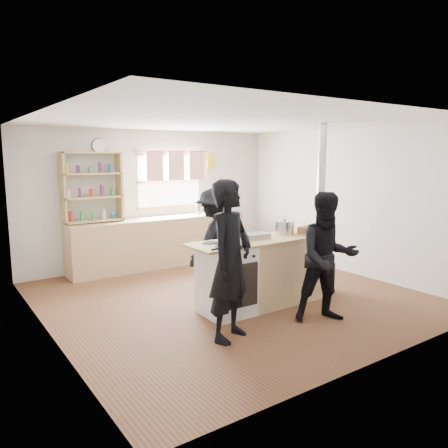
{
  "coord_description": "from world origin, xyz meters",
  "views": [
    {
      "loc": [
        -3.56,
        -5.0,
        2.04
      ],
      "look_at": [
        -0.17,
        -0.1,
        1.1
      ],
      "focal_mm": 35.0,
      "sensor_mm": 36.0,
      "label": 1
    }
  ],
  "objects_px": {
    "stockpot_counter": "(285,227)",
    "person_far": "(215,241)",
    "skillet_greens": "(231,245)",
    "flue_heater": "(319,249)",
    "roast_tray": "(256,236)",
    "person_near_right": "(327,257)",
    "cooking_island": "(262,272)",
    "bread_board": "(305,231)",
    "person_near_left": "(230,261)",
    "thermos": "(198,207)",
    "stockpot_stove": "(232,234)"
  },
  "relations": [
    {
      "from": "roast_tray",
      "to": "stockpot_stove",
      "type": "bearing_deg",
      "value": 157.83
    },
    {
      "from": "cooking_island",
      "to": "person_near_right",
      "type": "distance_m",
      "value": 0.99
    },
    {
      "from": "person_far",
      "to": "flue_heater",
      "type": "bearing_deg",
      "value": 127.99
    },
    {
      "from": "stockpot_counter",
      "to": "person_far",
      "type": "height_order",
      "value": "person_far"
    },
    {
      "from": "person_near_left",
      "to": "person_near_right",
      "type": "height_order",
      "value": "person_near_left"
    },
    {
      "from": "person_far",
      "to": "person_near_left",
      "type": "bearing_deg",
      "value": 43.71
    },
    {
      "from": "person_near_left",
      "to": "person_near_right",
      "type": "xyz_separation_m",
      "value": [
        1.29,
        -0.24,
        -0.09
      ]
    },
    {
      "from": "cooking_island",
      "to": "person_near_right",
      "type": "height_order",
      "value": "person_near_right"
    },
    {
      "from": "stockpot_counter",
      "to": "flue_heater",
      "type": "distance_m",
      "value": 0.71
    },
    {
      "from": "roast_tray",
      "to": "flue_heater",
      "type": "bearing_deg",
      "value": -3.57
    },
    {
      "from": "thermos",
      "to": "bread_board",
      "type": "relative_size",
      "value": 0.89
    },
    {
      "from": "thermos",
      "to": "person_far",
      "type": "xyz_separation_m",
      "value": [
        -0.89,
        -1.94,
        -0.25
      ]
    },
    {
      "from": "thermos",
      "to": "skillet_greens",
      "type": "relative_size",
      "value": 0.65
    },
    {
      "from": "flue_heater",
      "to": "stockpot_stove",
      "type": "bearing_deg",
      "value": 172.28
    },
    {
      "from": "stockpot_stove",
      "to": "person_near_right",
      "type": "distance_m",
      "value": 1.28
    },
    {
      "from": "stockpot_stove",
      "to": "person_near_left",
      "type": "height_order",
      "value": "person_near_left"
    },
    {
      "from": "stockpot_counter",
      "to": "person_far",
      "type": "xyz_separation_m",
      "value": [
        -0.69,
        0.75,
        -0.24
      ]
    },
    {
      "from": "roast_tray",
      "to": "flue_heater",
      "type": "relative_size",
      "value": 0.14
    },
    {
      "from": "bread_board",
      "to": "person_near_left",
      "type": "xyz_separation_m",
      "value": [
        -1.66,
        -0.52,
        -0.09
      ]
    },
    {
      "from": "stockpot_stove",
      "to": "person_far",
      "type": "distance_m",
      "value": 0.71
    },
    {
      "from": "roast_tray",
      "to": "person_near_left",
      "type": "distance_m",
      "value": 1.15
    },
    {
      "from": "stockpot_counter",
      "to": "person_near_right",
      "type": "xyz_separation_m",
      "value": [
        -0.17,
        -0.96,
        -0.22
      ]
    },
    {
      "from": "thermos",
      "to": "person_near_left",
      "type": "height_order",
      "value": "person_near_left"
    },
    {
      "from": "person_near_left",
      "to": "person_near_right",
      "type": "distance_m",
      "value": 1.32
    },
    {
      "from": "stockpot_stove",
      "to": "bread_board",
      "type": "distance_m",
      "value": 1.1
    },
    {
      "from": "roast_tray",
      "to": "skillet_greens",
      "type": "bearing_deg",
      "value": -157.07
    },
    {
      "from": "cooking_island",
      "to": "person_near_left",
      "type": "bearing_deg",
      "value": -146.93
    },
    {
      "from": "stockpot_counter",
      "to": "person_near_right",
      "type": "bearing_deg",
      "value": -99.92
    },
    {
      "from": "roast_tray",
      "to": "bread_board",
      "type": "bearing_deg",
      "value": -12.94
    },
    {
      "from": "person_near_left",
      "to": "person_far",
      "type": "distance_m",
      "value": 1.67
    },
    {
      "from": "skillet_greens",
      "to": "bread_board",
      "type": "xyz_separation_m",
      "value": [
        1.34,
        0.08,
        0.02
      ]
    },
    {
      "from": "cooking_island",
      "to": "stockpot_counter",
      "type": "relative_size",
      "value": 6.75
    },
    {
      "from": "flue_heater",
      "to": "cooking_island",
      "type": "bearing_deg",
      "value": 178.64
    },
    {
      "from": "roast_tray",
      "to": "person_near_right",
      "type": "bearing_deg",
      "value": -67.8
    },
    {
      "from": "roast_tray",
      "to": "bread_board",
      "type": "relative_size",
      "value": 1.13
    },
    {
      "from": "skillet_greens",
      "to": "person_near_right",
      "type": "bearing_deg",
      "value": -34.82
    },
    {
      "from": "skillet_greens",
      "to": "flue_heater",
      "type": "relative_size",
      "value": 0.17
    },
    {
      "from": "skillet_greens",
      "to": "stockpot_counter",
      "type": "xyz_separation_m",
      "value": [
        1.14,
        0.29,
        0.07
      ]
    },
    {
      "from": "skillet_greens",
      "to": "flue_heater",
      "type": "xyz_separation_m",
      "value": [
        1.74,
        0.18,
        -0.3
      ]
    },
    {
      "from": "bread_board",
      "to": "person_near_left",
      "type": "distance_m",
      "value": 1.74
    },
    {
      "from": "bread_board",
      "to": "roast_tray",
      "type": "bearing_deg",
      "value": 167.06
    },
    {
      "from": "flue_heater",
      "to": "person_far",
      "type": "relative_size",
      "value": 1.59
    },
    {
      "from": "skillet_greens",
      "to": "person_far",
      "type": "height_order",
      "value": "person_far"
    },
    {
      "from": "stockpot_stove",
      "to": "stockpot_counter",
      "type": "height_order",
      "value": "stockpot_counter"
    },
    {
      "from": "stockpot_counter",
      "to": "person_far",
      "type": "bearing_deg",
      "value": 132.63
    },
    {
      "from": "person_far",
      "to": "cooking_island",
      "type": "bearing_deg",
      "value": 86.18
    },
    {
      "from": "stockpot_stove",
      "to": "stockpot_counter",
      "type": "distance_m",
      "value": 0.86
    },
    {
      "from": "thermos",
      "to": "flue_heater",
      "type": "distance_m",
      "value": 2.85
    },
    {
      "from": "stockpot_stove",
      "to": "person_near_right",
      "type": "relative_size",
      "value": 0.14
    },
    {
      "from": "skillet_greens",
      "to": "flue_heater",
      "type": "height_order",
      "value": "flue_heater"
    }
  ]
}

